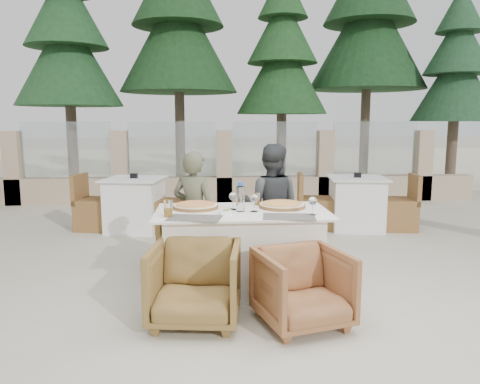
{
  "coord_description": "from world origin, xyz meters",
  "views": [
    {
      "loc": [
        -0.32,
        -4.31,
        1.6
      ],
      "look_at": [
        -0.0,
        0.23,
        0.9
      ],
      "focal_mm": 35.0,
      "sensor_mm": 36.0,
      "label": 1
    }
  ],
  "objects": [
    {
      "name": "pizza_left",
      "position": [
        -0.44,
        0.08,
        0.8
      ],
      "size": [
        0.54,
        0.54,
        0.06
      ],
      "primitive_type": "cylinder",
      "rotation": [
        0.0,
        0.0,
        -0.32
      ],
      "color": "#D8531D",
      "rests_on": "dining_table"
    },
    {
      "name": "bg_table_a",
      "position": [
        -1.38,
        2.48,
        0.39
      ],
      "size": [
        1.76,
        1.1,
        0.77
      ],
      "primitive_type": null,
      "rotation": [
        0.0,
        0.0,
        -0.18
      ],
      "color": "white",
      "rests_on": "ground"
    },
    {
      "name": "sand_patch",
      "position": [
        0.0,
        14.0,
        0.01
      ],
      "size": [
        30.0,
        16.0,
        0.01
      ],
      "primitive_type": "cube",
      "color": "beige",
      "rests_on": "ground"
    },
    {
      "name": "pine_far_left",
      "position": [
        -3.5,
        7.0,
        2.75
      ],
      "size": [
        2.42,
        2.42,
        5.5
      ],
      "primitive_type": "cone",
      "color": "#204B25",
      "rests_on": "ground"
    },
    {
      "name": "armchair_near_right",
      "position": [
        0.41,
        -0.86,
        0.3
      ],
      "size": [
        0.8,
        0.82,
        0.61
      ],
      "primitive_type": "imported",
      "rotation": [
        0.0,
        0.0,
        0.27
      ],
      "color": "#935C35",
      "rests_on": "ground"
    },
    {
      "name": "pine_mid_right",
      "position": [
        3.8,
        7.8,
        3.4
      ],
      "size": [
        2.99,
        2.99,
        6.8
      ],
      "primitive_type": "cone",
      "color": "#1A401D",
      "rests_on": "ground"
    },
    {
      "name": "ground",
      "position": [
        0.0,
        0.0,
        0.0
      ],
      "size": [
        80.0,
        80.0,
        0.0
      ],
      "primitive_type": "plane",
      "color": "beige",
      "rests_on": "ground"
    },
    {
      "name": "bg_table_b",
      "position": [
        1.87,
        2.35,
        0.39
      ],
      "size": [
        1.73,
        1.03,
        0.77
      ],
      "primitive_type": null,
      "rotation": [
        0.0,
        0.0,
        -0.13
      ],
      "color": "white",
      "rests_on": "ground"
    },
    {
      "name": "beer_glass_left",
      "position": [
        -0.66,
        -0.3,
        0.85
      ],
      "size": [
        0.1,
        0.1,
        0.15
      ],
      "primitive_type": "cylinder",
      "rotation": [
        0.0,
        0.0,
        -0.44
      ],
      "color": "gold",
      "rests_on": "dining_table"
    },
    {
      "name": "water_bottle",
      "position": [
        -0.02,
        -0.09,
        0.91
      ],
      "size": [
        0.1,
        0.1,
        0.27
      ],
      "primitive_type": "cylinder",
      "rotation": [
        0.0,
        0.0,
        0.35
      ],
      "color": "#A3BFD6",
      "rests_on": "dining_table"
    },
    {
      "name": "diner_left",
      "position": [
        -0.47,
        0.51,
        0.64
      ],
      "size": [
        0.55,
        0.47,
        1.29
      ],
      "primitive_type": "imported",
      "rotation": [
        0.0,
        0.0,
        2.73
      ],
      "color": "#54563E",
      "rests_on": "ground"
    },
    {
      "name": "placemat_near_left",
      "position": [
        -0.43,
        -0.38,
        0.77
      ],
      "size": [
        0.5,
        0.38,
        0.0
      ],
      "primitive_type": "cube",
      "rotation": [
        0.0,
        0.0,
        -0.2
      ],
      "color": "#5A564D",
      "rests_on": "dining_table"
    },
    {
      "name": "placemat_near_right",
      "position": [
        0.38,
        -0.38,
        0.77
      ],
      "size": [
        0.49,
        0.36,
        0.0
      ],
      "primitive_type": "cube",
      "rotation": [
        0.0,
        0.0,
        -0.14
      ],
      "color": "#5B574E",
      "rests_on": "dining_table"
    },
    {
      "name": "perimeter_wall_far",
      "position": [
        0.0,
        4.8,
        0.8
      ],
      "size": [
        10.0,
        0.34,
        1.6
      ],
      "primitive_type": null,
      "color": "tan",
      "rests_on": "ground"
    },
    {
      "name": "armchair_far_left",
      "position": [
        -0.47,
        0.67,
        0.33
      ],
      "size": [
        0.78,
        0.79,
        0.66
      ],
      "primitive_type": "imported",
      "rotation": [
        0.0,
        0.0,
        3.05
      ],
      "color": "olive",
      "rests_on": "ground"
    },
    {
      "name": "diner_right",
      "position": [
        0.37,
        0.71,
        0.67
      ],
      "size": [
        0.77,
        0.66,
        1.35
      ],
      "primitive_type": "imported",
      "rotation": [
        0.0,
        0.0,
        2.88
      ],
      "color": "#3B3E40",
      "rests_on": "ground"
    },
    {
      "name": "olive_dish",
      "position": [
        -0.16,
        -0.23,
        0.79
      ],
      "size": [
        0.13,
        0.13,
        0.04
      ],
      "primitive_type": null,
      "rotation": [
        0.0,
        0.0,
        -0.21
      ],
      "color": "white",
      "rests_on": "dining_table"
    },
    {
      "name": "beer_glass_right",
      "position": [
        0.16,
        0.22,
        0.83
      ],
      "size": [
        0.06,
        0.06,
        0.12
      ],
      "primitive_type": "cylinder",
      "rotation": [
        0.0,
        0.0,
        0.03
      ],
      "color": "orange",
      "rests_on": "dining_table"
    },
    {
      "name": "armchair_near_left",
      "position": [
        -0.43,
        -0.75,
        0.32
      ],
      "size": [
        0.77,
        0.79,
        0.65
      ],
      "primitive_type": "imported",
      "rotation": [
        0.0,
        0.0,
        -0.12
      ],
      "color": "brown",
      "rests_on": "ground"
    },
    {
      "name": "wine_glass_centre",
      "position": [
        -0.09,
        -0.01,
        0.86
      ],
      "size": [
        0.1,
        0.1,
        0.18
      ],
      "primitive_type": null,
      "rotation": [
        0.0,
        0.0,
        0.39
      ],
      "color": "silver",
      "rests_on": "dining_table"
    },
    {
      "name": "wine_glass_near",
      "position": [
        0.1,
        -0.12,
        0.86
      ],
      "size": [
        0.1,
        0.1,
        0.18
      ],
      "primitive_type": null,
      "rotation": [
        0.0,
        0.0,
        -0.35
      ],
      "color": "white",
      "rests_on": "dining_table"
    },
    {
      "name": "pine_far_right",
      "position": [
        5.5,
        6.5,
        2.25
      ],
      "size": [
        1.98,
        1.98,
        4.5
      ],
      "primitive_type": "cone",
      "color": "#214A2A",
      "rests_on": "ground"
    },
    {
      "name": "pine_mid_left",
      "position": [
        -1.0,
        7.5,
        3.25
      ],
      "size": [
        2.86,
        2.86,
        6.5
      ],
      "primitive_type": "cone",
      "color": "#1B411D",
      "rests_on": "ground"
    },
    {
      "name": "pizza_right",
      "position": [
        0.39,
        0.06,
        0.8
      ],
      "size": [
        0.48,
        0.48,
        0.06
      ],
      "primitive_type": "cylinder",
      "rotation": [
        0.0,
        0.0,
        -0.08
      ],
      "color": "orange",
      "rests_on": "dining_table"
    },
    {
      "name": "wine_glass_corner",
      "position": [
        0.6,
        -0.32,
        0.86
      ],
      "size": [
        0.08,
        0.08,
        0.18
      ],
      "primitive_type": null,
      "rotation": [
        0.0,
        0.0,
        0.12
      ],
      "color": "silver",
      "rests_on": "dining_table"
    },
    {
      "name": "armchair_far_right",
      "position": [
        0.33,
        0.68,
        0.28
      ],
      "size": [
        0.74,
        0.76,
        0.55
      ],
      "primitive_type": "imported",
      "rotation": [
        0.0,
        0.0,
        2.84
      ],
      "color": "brown",
      "rests_on": "ground"
    },
    {
      "name": "dining_table",
      "position": [
        -0.0,
        -0.07,
        0.39
      ],
      "size": [
        1.6,
        0.9,
        0.77
      ],
      "primitive_type": null,
      "color": "white",
      "rests_on": "ground"
    },
    {
      "name": "pine_centre",
      "position": [
        1.5,
        7.2,
        2.5
      ],
      "size": [
        2.2,
        2.2,
        5.0
      ],
      "primitive_type": "cone",
      "color": "#204C21",
      "rests_on": "ground"
    }
  ]
}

